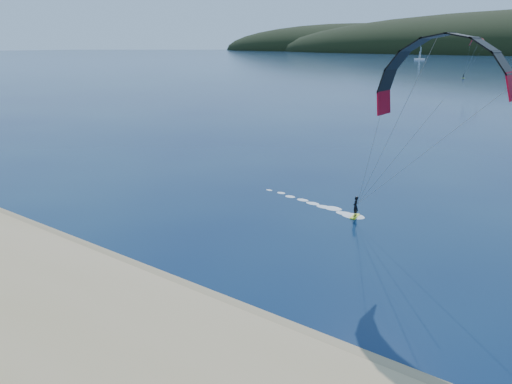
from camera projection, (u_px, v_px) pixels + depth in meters
ground at (102, 320)px, 25.69m from camera, size 1800.00×1800.00×0.00m
wet_sand at (166, 286)px, 29.11m from camera, size 220.00×2.50×0.10m
kitesurfer_near at (437, 105)px, 30.28m from camera, size 22.39×7.74×13.64m
kitesurfer_far at (477, 46)px, 191.72m from camera, size 8.37×4.68×14.79m
sailboat at (420, 59)px, 407.41m from camera, size 8.70×5.49×12.19m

